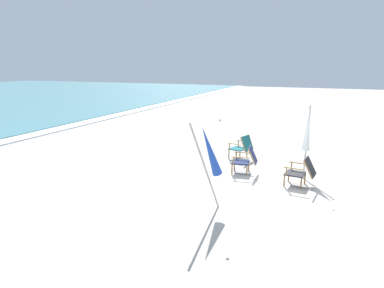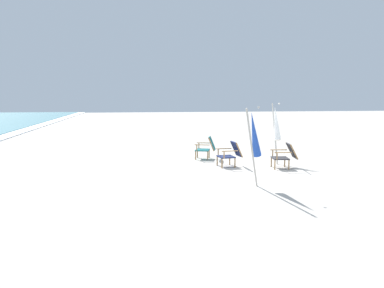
{
  "view_description": "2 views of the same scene",
  "coord_description": "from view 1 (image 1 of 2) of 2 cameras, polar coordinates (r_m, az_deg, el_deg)",
  "views": [
    {
      "loc": [
        -8.41,
        -1.34,
        3.15
      ],
      "look_at": [
        1.0,
        2.51,
        0.76
      ],
      "focal_mm": 32.0,
      "sensor_mm": 36.0,
      "label": 1
    },
    {
      "loc": [
        -10.39,
        3.77,
        2.26
      ],
      "look_at": [
        1.85,
        1.99,
        0.65
      ],
      "focal_mm": 35.0,
      "sensor_mm": 36.0,
      "label": 2
    }
  ],
  "objects": [
    {
      "name": "beach_chair_front_left",
      "position": [
        11.67,
        8.35,
        -0.36
      ],
      "size": [
        0.75,
        0.84,
        0.81
      ],
      "color": "#196066",
      "rests_on": "ground"
    },
    {
      "name": "beach_chair_front_right",
      "position": [
        10.14,
        9.01,
        -2.48
      ],
      "size": [
        0.65,
        0.78,
        0.8
      ],
      "color": "#19234C",
      "rests_on": "ground"
    },
    {
      "name": "beach_chair_back_left",
      "position": [
        9.39,
        17.83,
        -4.26
      ],
      "size": [
        0.66,
        0.81,
        0.79
      ],
      "color": "#28282D",
      "rests_on": "ground"
    },
    {
      "name": "umbrella_furled_blue",
      "position": [
        7.32,
        2.97,
        -1.31
      ],
      "size": [
        0.7,
        0.63,
        2.01
      ],
      "color": "#B7B2A8",
      "rests_on": "ground"
    },
    {
      "name": "ground_plane",
      "position": [
        9.07,
        12.46,
        -7.37
      ],
      "size": [
        80.0,
        80.0,
        0.0
      ],
      "primitive_type": "plane",
      "color": "#B2AAA0"
    },
    {
      "name": "umbrella_furled_white",
      "position": [
        10.04,
        18.67,
        2.09
      ],
      "size": [
        0.75,
        0.23,
        2.03
      ],
      "color": "#B7B2A8",
      "rests_on": "ground"
    }
  ]
}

